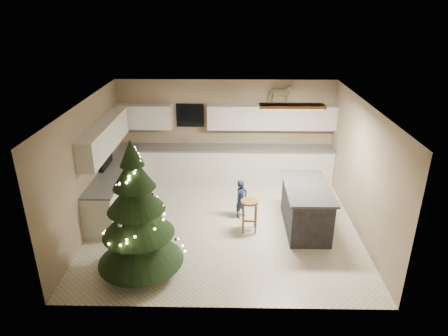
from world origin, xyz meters
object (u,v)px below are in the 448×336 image
Objects in this scene: bar_stool at (250,208)px; christmas_tree at (138,221)px; toddler at (241,199)px; rocking_horse at (281,94)px; island at (306,207)px.

christmas_tree is (-1.94, -1.37, 0.49)m from bar_stool.
rocking_horse is (0.98, 1.99, 1.84)m from toddler.
bar_stool is at bearing 158.18° from rocking_horse.
island is 1.39m from toddler.
island is 3.04m from rocking_horse.
bar_stool is 3.21m from rocking_horse.
christmas_tree is 3.95× the size of rocking_horse.
toddler is (1.79, 1.93, -0.58)m from christmas_tree.
christmas_tree is at bearing 140.91° from rocking_horse.
toddler is 1.39× the size of rocking_horse.
rocking_horse is at bearing 54.85° from christmas_tree.
bar_stool is at bearing -119.60° from toddler.
rocking_horse reaches higher than bar_stool.
toddler is 2.89m from rocking_horse.
island reaches higher than bar_stool.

